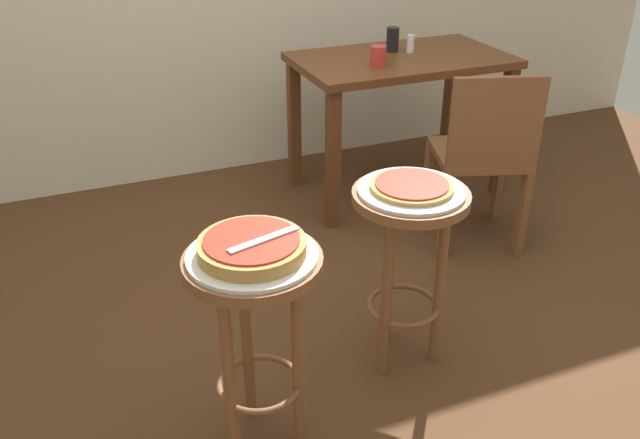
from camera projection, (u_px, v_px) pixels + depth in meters
name	position (u px, v px, depth m)	size (l,w,h in m)	color
ground_plane	(329.00, 317.00, 2.70)	(6.00, 6.00, 0.00)	#4C2D19
stool_foreground	(255.00, 309.00, 1.90)	(0.39, 0.39, 0.68)	brown
serving_plate_foreground	(252.00, 255.00, 1.82)	(0.36, 0.36, 0.01)	white
pizza_foreground	(252.00, 246.00, 1.80)	(0.30, 0.30, 0.05)	#B78442
stool_middle	(408.00, 238.00, 2.26)	(0.39, 0.39, 0.68)	brown
serving_plate_middle	(411.00, 190.00, 2.17)	(0.35, 0.35, 0.01)	silver
pizza_middle	(412.00, 186.00, 2.16)	(0.27, 0.27, 0.02)	#B78442
dining_table	(400.00, 79.00, 3.46)	(1.09, 0.64, 0.75)	#5B3319
cup_near_edge	(378.00, 56.00, 3.22)	(0.08, 0.08, 0.10)	red
cup_far_edge	(393.00, 39.00, 3.46)	(0.07, 0.07, 0.12)	black
condiment_shaker	(410.00, 44.00, 3.45)	(0.04, 0.04, 0.09)	white
wooden_chair	(484.00, 153.00, 3.00)	(0.51, 0.51, 0.85)	brown
pizza_server_knife	(264.00, 239.00, 1.78)	(0.22, 0.02, 0.01)	silver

